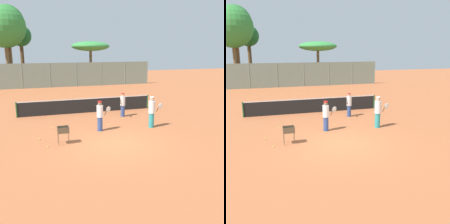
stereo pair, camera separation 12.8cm
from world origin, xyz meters
The scene contains 18 objects.
ground_plane centered at (0.00, 0.00, 0.00)m, with size 80.00×80.00×0.00m, color #B26038.
tennis_net centered at (0.00, 6.92, 0.56)m, with size 9.83×0.10×1.07m.
back_fence centered at (0.00, 20.61, 1.46)m, with size 22.29×0.08×2.92m.
tree_0 centered at (-6.07, 23.52, 7.53)m, with size 4.01×4.01×9.67m.
tree_1 centered at (-4.71, 26.41, 6.02)m, with size 2.77×2.77×7.60m.
tree_2 centered at (-6.33, 22.96, 7.03)m, with size 4.90×4.90×9.52m.
tree_3 centered at (3.92, 22.86, 4.83)m, with size 4.97×4.97×5.50m.
player_white_outfit centered at (-0.16, 2.40, 0.90)m, with size 0.91×0.36×1.74m.
player_red_cap centered at (2.96, 2.17, 0.97)m, with size 0.95×0.38×1.86m.
player_yellow_shirt centered at (2.15, 5.09, 0.85)m, with size 0.59×0.78×1.64m.
ball_cart centered at (-2.43, 0.89, 0.66)m, with size 0.56×0.41×0.88m.
tennis_ball_0 centered at (-0.25, 2.06, 0.03)m, with size 0.07×0.07×0.07m, color #D1E54C.
tennis_ball_1 centered at (-3.55, 1.89, 0.03)m, with size 0.07×0.07×0.07m, color #D1E54C.
tennis_ball_2 centered at (0.64, 3.32, 0.03)m, with size 0.07×0.07×0.07m, color #D1E54C.
tennis_ball_3 centered at (1.90, 4.39, 0.03)m, with size 0.07×0.07×0.07m, color #D1E54C.
tennis_ball_4 centered at (-2.76, 3.66, 0.03)m, with size 0.07×0.07×0.07m, color #D1E54C.
tennis_ball_5 centered at (-3.21, 0.63, 0.03)m, with size 0.07×0.07×0.07m, color #D1E54C.
parked_car centered at (-2.70, 23.48, 0.66)m, with size 4.20×1.70×1.60m.
Camera 2 is at (-3.63, -11.59, 4.64)m, focal length 42.00 mm.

